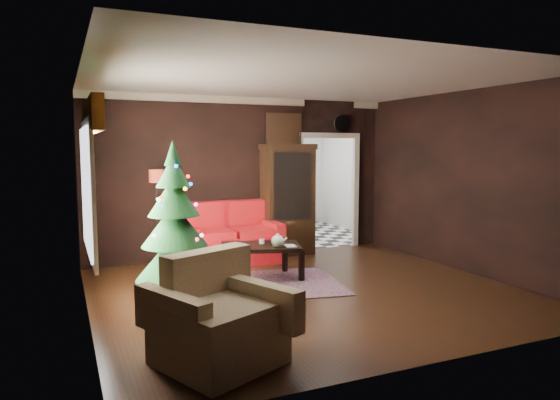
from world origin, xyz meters
name	(u,v)px	position (x,y,z in m)	size (l,w,h in m)	color
floor	(307,291)	(0.00, 0.00, 0.00)	(5.50, 5.50, 0.00)	black
ceiling	(308,80)	(0.00, 0.00, 2.80)	(5.50, 5.50, 0.00)	white
wall_back	(244,177)	(0.00, 2.50, 1.40)	(5.50, 5.50, 0.00)	black
wall_front	(437,209)	(0.00, -2.50, 1.40)	(5.50, 5.50, 0.00)	black
wall_left	(84,196)	(-2.75, 0.00, 1.40)	(5.50, 5.50, 0.00)	black
wall_right	(467,182)	(2.75, 0.00, 1.40)	(5.50, 5.50, 0.00)	black
doorway	(328,193)	(1.70, 2.50, 1.05)	(1.10, 0.10, 2.10)	#EEE1C8
left_window	(87,190)	(-2.71, 0.20, 1.45)	(0.05, 1.60, 1.40)	white
valance	(92,117)	(-2.63, 0.20, 2.27)	(0.12, 2.10, 0.35)	brown
kitchen_floor	(294,235)	(1.70, 4.00, 0.00)	(3.00, 3.00, 0.00)	white
kitchen_window	(269,157)	(1.70, 5.45, 1.70)	(0.70, 0.06, 0.70)	white
rug	(263,284)	(-0.42, 0.52, 0.01)	(2.16, 1.57, 0.01)	#603D59
loveseat	(231,233)	(-0.40, 2.05, 0.50)	(1.70, 0.90, 1.00)	#9E0D16
curio_cabinet	(288,202)	(0.75, 2.27, 0.95)	(0.90, 0.45, 1.90)	black
floor_lamp	(158,218)	(-1.61, 2.03, 0.83)	(0.26, 0.26, 1.51)	black
christmas_tree	(174,221)	(-1.75, 0.06, 1.05)	(0.94, 0.94, 1.80)	black
armchair	(218,313)	(-1.74, -1.72, 0.46)	(0.98, 0.98, 1.00)	beige
coffee_table	(260,262)	(-0.36, 0.79, 0.27)	(1.13, 0.68, 0.51)	black
teapot	(278,241)	(-0.21, 0.51, 0.62)	(0.20, 0.20, 0.19)	beige
cup_a	(262,241)	(-0.31, 0.87, 0.55)	(0.08, 0.08, 0.07)	white
cup_b	(275,244)	(-0.20, 0.62, 0.55)	(0.07, 0.07, 0.06)	silver
book	(285,240)	(-0.09, 0.51, 0.62)	(0.15, 0.02, 0.20)	tan
wall_clock	(341,123)	(1.95, 2.45, 2.38)	(0.32, 0.32, 0.06)	white
painting	(284,129)	(0.75, 2.46, 2.25)	(0.62, 0.05, 0.52)	#B9733C
kitchen_counter	(273,209)	(1.70, 5.20, 0.45)	(1.80, 0.60, 0.90)	white
kitchen_table	(288,221)	(1.40, 3.70, 0.38)	(0.70, 0.70, 0.75)	brown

